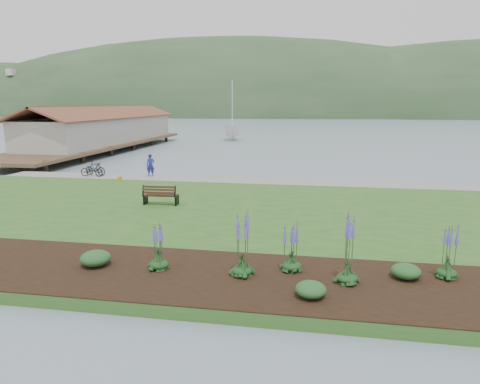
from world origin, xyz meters
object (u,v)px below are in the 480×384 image
Objects in this scene: person at (150,163)px; bicycle_a at (92,170)px; park_bench at (160,195)px; sailboat at (232,140)px.

bicycle_a is (-4.27, -0.77, -0.50)m from person.
park_bench is 0.06× the size of sailboat.
bicycle_a is (-8.13, 7.67, -0.07)m from park_bench.
park_bench is 11.18m from bicycle_a.
sailboat reaches higher than person.
sailboat is at bearing 79.79° from person.
sailboat is at bearing 93.97° from park_bench.
person reaches higher than park_bench.
park_bench reaches higher than bicycle_a.
sailboat is at bearing -0.80° from bicycle_a.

